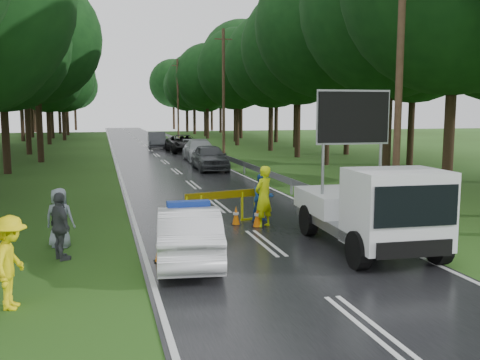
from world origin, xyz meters
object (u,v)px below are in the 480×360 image
object	(u,v)px
work_truck	(372,208)
civilian	(263,198)
barrier	(222,199)
queue_car_fourth	(157,140)
police_sedan	(189,235)
queue_car_third	(183,144)
officer	(263,197)
queue_car_first	(210,157)
queue_car_second	(200,150)

from	to	relation	value
work_truck	civilian	bearing A→B (deg)	113.75
barrier	queue_car_fourth	world-z (taller)	queue_car_fourth
police_sedan	queue_car_third	size ratio (longest dim) A/B	0.78
officer	queue_car_first	world-z (taller)	officer
police_sedan	queue_car_third	bearing A→B (deg)	-91.38
police_sedan	queue_car_fourth	xyz separation A→B (m)	(3.25, 39.85, 0.09)
work_truck	queue_car_first	xyz separation A→B (m)	(-0.35, 19.84, -0.35)
police_sedan	queue_car_fourth	size ratio (longest dim) A/B	0.91
barrier	police_sedan	bearing A→B (deg)	-125.73
queue_car_first	queue_car_fourth	size ratio (longest dim) A/B	0.99
police_sedan	officer	world-z (taller)	officer
work_truck	queue_car_second	bearing A→B (deg)	92.20
police_sedan	officer	size ratio (longest dim) A/B	2.20
police_sedan	queue_car_first	bearing A→B (deg)	-95.86
barrier	queue_car_third	size ratio (longest dim) A/B	0.46
barrier	officer	bearing A→B (deg)	-50.45
work_truck	civilian	distance (m)	4.64
queue_car_third	queue_car_fourth	distance (m)	6.23
queue_car_first	barrier	bearing A→B (deg)	-99.14
queue_car_fourth	queue_car_second	bearing A→B (deg)	-80.03
work_truck	queue_car_second	xyz separation A→B (m)	(0.12, 25.88, -0.37)
officer	queue_car_second	xyz separation A→B (m)	(2.03, 22.42, -0.21)
civilian	queue_car_third	xyz separation A→B (m)	(1.80, 29.68, -0.03)
work_truck	queue_car_first	distance (m)	19.85
queue_car_second	queue_car_third	world-z (taller)	queue_car_third
barrier	queue_car_second	distance (m)	21.78
work_truck	officer	bearing A→B (deg)	121.38
queue_car_third	police_sedan	bearing A→B (deg)	-100.35
barrier	queue_car_first	world-z (taller)	queue_car_first
police_sedan	work_truck	distance (m)	4.84
police_sedan	queue_car_fourth	world-z (taller)	queue_car_fourth
queue_car_fourth	queue_car_first	bearing A→B (deg)	-83.40
queue_car_first	queue_car_second	bearing A→B (deg)	86.27
work_truck	civilian	size ratio (longest dim) A/B	3.38
officer	queue_car_fourth	bearing A→B (deg)	-124.44
police_sedan	queue_car_fourth	distance (m)	39.98
barrier	queue_car_third	distance (m)	29.82
queue_car_second	queue_car_first	bearing A→B (deg)	-93.32
barrier	queue_car_first	distance (m)	15.74
queue_car_second	work_truck	bearing A→B (deg)	-89.11
police_sedan	civilian	distance (m)	5.22
queue_car_third	queue_car_fourth	bearing A→B (deg)	103.67
civilian	queue_car_second	size ratio (longest dim) A/B	0.30
police_sedan	barrier	distance (m)	4.55
queue_car_third	queue_car_second	bearing A→B (deg)	-92.05
queue_car_second	queue_car_fourth	distance (m)	14.21
police_sedan	queue_car_first	xyz separation A→B (m)	(4.47, 19.70, 0.10)
barrier	queue_car_second	xyz separation A→B (m)	(3.18, 21.54, -0.04)
barrier	officer	world-z (taller)	officer
civilian	queue_car_fourth	distance (m)	35.68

